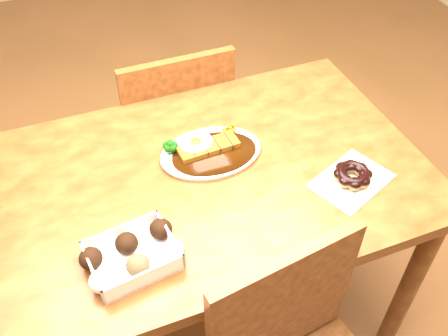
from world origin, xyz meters
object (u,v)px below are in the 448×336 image
object	(u,v)px
chair_far	(173,130)
katsu_curry_plate	(209,150)
donut_box	(132,255)
table	(213,196)
pon_de_ring	(352,176)

from	to	relation	value
chair_far	katsu_curry_plate	size ratio (longest dim) A/B	2.95
chair_far	donut_box	bearing A→B (deg)	67.17
table	katsu_curry_plate	bearing A→B (deg)	77.32
katsu_curry_plate	pon_de_ring	world-z (taller)	katsu_curry_plate
pon_de_ring	chair_far	bearing A→B (deg)	114.08
pon_de_ring	katsu_curry_plate	bearing A→B (deg)	143.31
chair_far	katsu_curry_plate	distance (m)	0.54
donut_box	pon_de_ring	distance (m)	0.63
table	pon_de_ring	xyz separation A→B (m)	(0.35, -0.17, 0.12)
katsu_curry_plate	pon_de_ring	distance (m)	0.41
table	chair_far	size ratio (longest dim) A/B	1.38
chair_far	pon_de_ring	bearing A→B (deg)	113.73
chair_far	pon_de_ring	size ratio (longest dim) A/B	3.38
katsu_curry_plate	donut_box	distance (m)	0.41
chair_far	donut_box	world-z (taller)	chair_far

